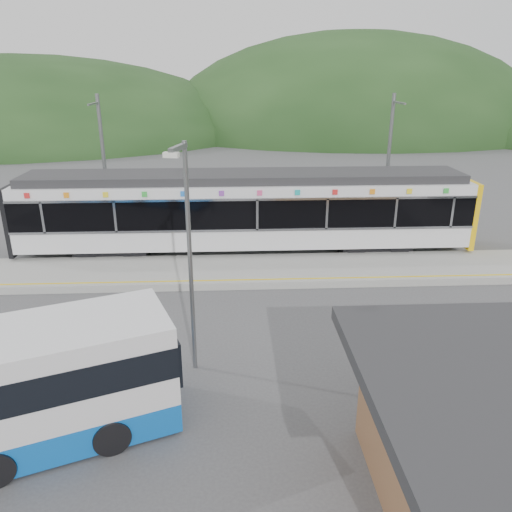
{
  "coord_description": "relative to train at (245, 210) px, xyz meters",
  "views": [
    {
      "loc": [
        -0.83,
        -16.0,
        8.03
      ],
      "look_at": [
        0.01,
        1.0,
        1.67
      ],
      "focal_mm": 35.0,
      "sensor_mm": 36.0,
      "label": 1
    }
  ],
  "objects": [
    {
      "name": "yellow_line",
      "position": [
        0.24,
        -4.0,
        -1.76
      ],
      "size": [
        26.0,
        0.1,
        0.01
      ],
      "primitive_type": "cube",
      "color": "yellow",
      "rests_on": "platform"
    },
    {
      "name": "ground",
      "position": [
        0.24,
        -6.0,
        -2.06
      ],
      "size": [
        120.0,
        120.0,
        0.0
      ],
      "primitive_type": "plane",
      "color": "#4C4C4F",
      "rests_on": "ground"
    },
    {
      "name": "train",
      "position": [
        0.0,
        0.0,
        0.0
      ],
      "size": [
        20.44,
        3.01,
        3.74
      ],
      "color": "black",
      "rests_on": "ground"
    },
    {
      "name": "lamp_post",
      "position": [
        -1.72,
        -9.72,
        1.75
      ],
      "size": [
        0.38,
        1.15,
        6.42
      ],
      "rotation": [
        0.0,
        0.0,
        -0.23
      ],
      "color": "slate",
      "rests_on": "ground"
    },
    {
      "name": "platform",
      "position": [
        0.24,
        -2.7,
        -1.91
      ],
      "size": [
        26.0,
        3.2,
        0.3
      ],
      "primitive_type": "cube",
      "color": "#9E9E99",
      "rests_on": "ground"
    },
    {
      "name": "hills",
      "position": [
        6.43,
        -0.71,
        -2.06
      ],
      "size": [
        146.0,
        149.0,
        26.0
      ],
      "color": "#1E3D19",
      "rests_on": "ground"
    },
    {
      "name": "catenary_mast_east",
      "position": [
        7.24,
        2.56,
        1.58
      ],
      "size": [
        0.18,
        1.8,
        7.0
      ],
      "color": "slate",
      "rests_on": "ground"
    },
    {
      "name": "catenary_mast_west",
      "position": [
        -6.76,
        2.56,
        1.58
      ],
      "size": [
        0.18,
        1.8,
        7.0
      ],
      "color": "slate",
      "rests_on": "ground"
    }
  ]
}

